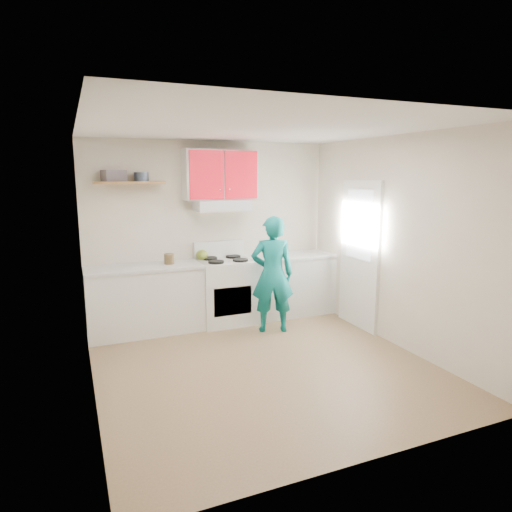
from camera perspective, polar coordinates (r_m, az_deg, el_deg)
name	(u,v)px	position (r m, az deg, el deg)	size (l,w,h in m)	color
floor	(263,364)	(5.22, 0.85, -13.66)	(3.80, 3.80, 0.00)	brown
ceiling	(263,128)	(4.79, 0.94, 16.05)	(3.60, 3.80, 0.04)	white
back_wall	(211,232)	(6.61, -5.76, 3.13)	(3.60, 0.04, 2.60)	beige
front_wall	(372,294)	(3.23, 14.62, -4.75)	(3.60, 0.04, 2.60)	beige
left_wall	(86,265)	(4.44, -20.88, -1.02)	(0.04, 3.80, 2.60)	beige
right_wall	(396,242)	(5.80, 17.42, 1.70)	(0.04, 3.80, 2.60)	beige
door	(360,255)	(6.37, 13.07, 0.13)	(0.05, 0.85, 2.05)	white
door_glass	(359,225)	(6.29, 13.02, 3.93)	(0.01, 0.55, 0.95)	white
counter_left	(145,300)	(6.26, -13.97, -5.48)	(1.52, 0.60, 0.90)	silver
counter_right	(289,285)	(6.91, 4.20, -3.70)	(1.32, 0.60, 0.90)	silver
stove	(225,291)	(6.49, -3.93, -4.53)	(0.76, 0.65, 0.92)	white
range_hood	(222,205)	(6.39, -4.38, 6.47)	(0.76, 0.44, 0.15)	silver
upper_cabinets	(220,175)	(6.43, -4.59, 10.28)	(1.02, 0.33, 0.70)	red
shelf	(129,183)	(6.17, -15.86, 8.99)	(0.90, 0.30, 0.04)	brown
books	(114,176)	(6.13, -17.69, 9.73)	(0.28, 0.20, 0.14)	#453C41
tin	(141,177)	(6.18, -14.42, 9.77)	(0.19, 0.19, 0.12)	#333D4C
kettle	(202,255)	(6.43, -6.91, 0.14)	(0.17, 0.17, 0.15)	olive
crock	(169,260)	(6.21, -11.01, -0.46)	(0.14, 0.14, 0.16)	#4E3D22
cutting_board	(268,258)	(6.58, 1.56, -0.30)	(0.33, 0.24, 0.02)	olive
silicone_mat	(305,256)	(6.84, 6.31, 0.00)	(0.34, 0.28, 0.01)	red
person	(272,274)	(6.05, 2.11, -2.36)	(0.58, 0.38, 1.59)	#0B6B6A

